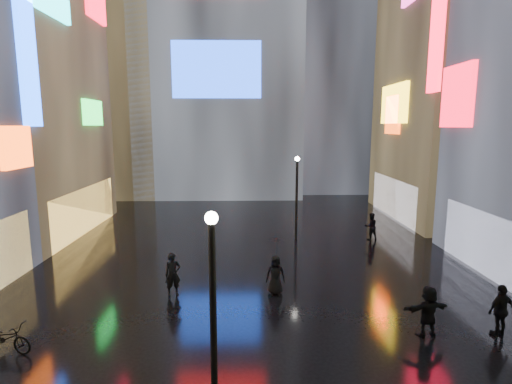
{
  "coord_description": "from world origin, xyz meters",
  "views": [
    {
      "loc": [
        -0.27,
        -0.24,
        7.04
      ],
      "look_at": [
        0.0,
        12.0,
        5.0
      ],
      "focal_mm": 28.0,
      "sensor_mm": 36.0,
      "label": 1
    }
  ],
  "objects_px": {
    "lamp_far": "(297,193)",
    "pedestrian_3": "(501,310)",
    "bicycle": "(6,338)",
    "lamp_near": "(213,309)"
  },
  "relations": [
    {
      "from": "lamp_far",
      "to": "pedestrian_3",
      "type": "xyz_separation_m",
      "value": [
        5.51,
        -11.71,
        -2.05
      ]
    },
    {
      "from": "pedestrian_3",
      "to": "bicycle",
      "type": "bearing_deg",
      "value": -14.61
    },
    {
      "from": "lamp_far",
      "to": "bicycle",
      "type": "height_order",
      "value": "lamp_far"
    },
    {
      "from": "bicycle",
      "to": "lamp_near",
      "type": "bearing_deg",
      "value": -101.85
    },
    {
      "from": "lamp_far",
      "to": "bicycle",
      "type": "bearing_deg",
      "value": -130.61
    },
    {
      "from": "bicycle",
      "to": "pedestrian_3",
      "type": "bearing_deg",
      "value": -73.99
    },
    {
      "from": "lamp_near",
      "to": "bicycle",
      "type": "distance_m",
      "value": 7.93
    },
    {
      "from": "pedestrian_3",
      "to": "lamp_near",
      "type": "bearing_deg",
      "value": 5.74
    },
    {
      "from": "pedestrian_3",
      "to": "lamp_far",
      "type": "bearing_deg",
      "value": -81.85
    },
    {
      "from": "lamp_near",
      "to": "pedestrian_3",
      "type": "relative_size",
      "value": 2.9
    }
  ]
}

